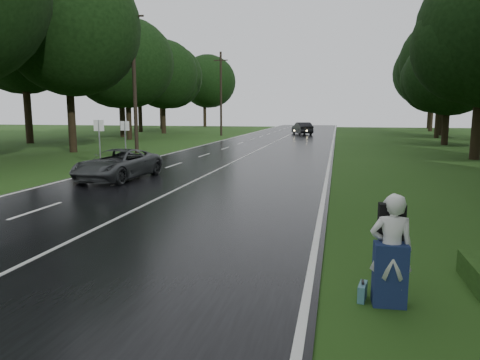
% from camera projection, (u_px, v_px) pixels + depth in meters
% --- Properties ---
extents(ground, '(160.00, 160.00, 0.00)m').
position_uv_depth(ground, '(87.00, 235.00, 11.25)').
color(ground, '#214313').
rests_on(ground, ground).
extents(road, '(12.00, 140.00, 0.04)m').
position_uv_depth(road, '(246.00, 156.00, 30.54)').
color(road, black).
rests_on(road, ground).
extents(lane_center, '(0.12, 140.00, 0.01)m').
position_uv_depth(lane_center, '(246.00, 156.00, 30.53)').
color(lane_center, silver).
rests_on(lane_center, road).
extents(grey_car, '(2.70, 5.11, 1.37)m').
position_uv_depth(grey_car, '(118.00, 164.00, 20.11)').
color(grey_car, '#4B4F51').
rests_on(grey_car, road).
extents(far_car, '(3.31, 5.20, 1.62)m').
position_uv_depth(far_car, '(302.00, 128.00, 58.62)').
color(far_car, black).
rests_on(far_car, road).
extents(hitchhiker, '(0.70, 0.64, 1.87)m').
position_uv_depth(hitchhiker, '(391.00, 254.00, 7.07)').
color(hitchhiker, silver).
rests_on(hitchhiker, ground).
extents(suitcase, '(0.19, 0.41, 0.28)m').
position_uv_depth(suitcase, '(362.00, 292.00, 7.36)').
color(suitcase, '#427581').
rests_on(suitcase, ground).
extents(utility_pole_mid, '(1.80, 0.28, 10.98)m').
position_uv_depth(utility_pole_mid, '(137.00, 153.00, 32.98)').
color(utility_pole_mid, black).
rests_on(utility_pole_mid, ground).
extents(utility_pole_far, '(1.80, 0.28, 10.54)m').
position_uv_depth(utility_pole_far, '(221.00, 136.00, 56.73)').
color(utility_pole_far, black).
rests_on(utility_pole_far, ground).
extents(road_sign_a, '(0.63, 0.10, 2.64)m').
position_uv_depth(road_sign_a, '(101.00, 166.00, 25.49)').
color(road_sign_a, white).
rests_on(road_sign_a, ground).
extents(road_sign_b, '(0.60, 0.10, 2.50)m').
position_uv_depth(road_sign_b, '(126.00, 160.00, 28.55)').
color(road_sign_b, white).
rests_on(road_sign_b, ground).
extents(tree_left_d, '(10.32, 10.32, 16.12)m').
position_uv_depth(tree_left_d, '(74.00, 152.00, 33.85)').
color(tree_left_d, black).
rests_on(tree_left_d, ground).
extents(tree_left_e, '(9.01, 9.01, 14.08)m').
position_uv_depth(tree_left_e, '(130.00, 139.00, 48.89)').
color(tree_left_e, black).
rests_on(tree_left_e, ground).
extents(tree_left_f, '(8.83, 8.83, 13.80)m').
position_uv_depth(tree_left_f, '(164.00, 133.00, 62.05)').
color(tree_left_f, black).
rests_on(tree_left_f, ground).
extents(tree_right_d, '(8.59, 8.59, 13.42)m').
position_uv_depth(tree_right_d, '(474.00, 159.00, 28.77)').
color(tree_right_d, black).
rests_on(tree_right_d, ground).
extents(tree_right_e, '(7.16, 7.16, 11.18)m').
position_uv_depth(tree_right_e, '(444.00, 145.00, 41.24)').
color(tree_right_e, black).
rests_on(tree_right_e, ground).
extents(tree_right_f, '(8.18, 8.18, 12.78)m').
position_uv_depth(tree_right_f, '(436.00, 138.00, 51.59)').
color(tree_right_f, black).
rests_on(tree_right_f, ground).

